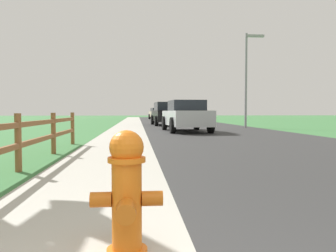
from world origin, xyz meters
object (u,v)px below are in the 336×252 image
fire_hydrant (127,190)px  parked_car_white (166,114)px  parked_suv_silver (186,116)px  street_lamp (248,71)px  parked_car_beige (158,113)px  parked_car_black (166,114)px

fire_hydrant → parked_car_white: bearing=84.6°
parked_suv_silver → parked_car_white: 18.63m
street_lamp → parked_suv_silver: bearing=-140.5°
parked_car_white → parked_car_beige: (-0.37, 8.44, 0.01)m
parked_car_black → street_lamp: 6.92m
parked_suv_silver → street_lamp: bearing=39.5°
parked_car_white → parked_car_black: bearing=-95.0°
fire_hydrant → street_lamp: 19.68m
parked_suv_silver → parked_car_white: size_ratio=1.07×
parked_suv_silver → parked_car_black: parked_car_black is taller
parked_car_black → parked_car_white: bearing=85.0°
parked_car_black → parked_car_beige: bearing=88.3°
parked_car_white → parked_car_beige: bearing=92.5°
fire_hydrant → parked_car_beige: 41.75m
parked_car_white → street_lamp: size_ratio=0.80×
parked_suv_silver → fire_hydrant: bearing=-99.8°
street_lamp → parked_car_black: bearing=136.7°
fire_hydrant → parked_car_white: 33.37m
fire_hydrant → parked_car_black: (2.23, 22.58, 0.40)m
parked_car_white → parked_suv_silver: bearing=-91.9°
street_lamp → fire_hydrant: bearing=-110.7°
parked_suv_silver → parked_car_white: bearing=88.1°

